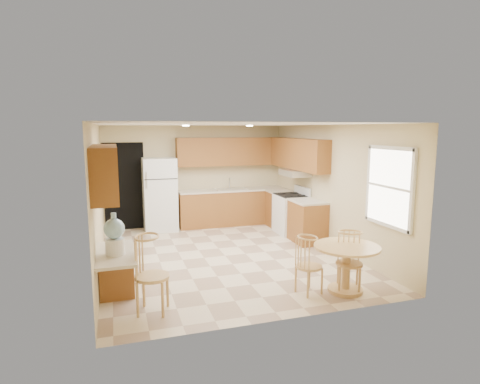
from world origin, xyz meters
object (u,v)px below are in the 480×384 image
object	(u,v)px
refrigerator	(160,194)
water_crock	(115,236)
chair_table_a	(312,261)
chair_desk	(153,269)
chair_table_b	(353,258)
dining_table	(346,262)
stove	(291,213)

from	to	relation	value
refrigerator	water_crock	distance (m)	4.31
chair_table_a	water_crock	distance (m)	2.79
water_crock	refrigerator	bearing A→B (deg)	75.89
chair_desk	chair_table_b	bearing A→B (deg)	104.73
dining_table	chair_table_b	distance (m)	0.13
stove	chair_table_a	size ratio (longest dim) A/B	1.26
chair_desk	water_crock	size ratio (longest dim) A/B	1.83
chair_table_a	water_crock	xyz separation A→B (m)	(-2.71, 0.38, 0.50)
dining_table	chair_table_a	xyz separation A→B (m)	(-0.55, 0.04, 0.06)
chair_table_b	chair_desk	distance (m)	2.87
refrigerator	chair_table_a	bearing A→B (deg)	-69.96
stove	chair_table_b	size ratio (longest dim) A/B	1.21
refrigerator	water_crock	size ratio (longest dim) A/B	3.10
chair_table_a	water_crock	size ratio (longest dim) A/B	1.53
chair_desk	stove	bearing A→B (deg)	151.67
stove	chair_desk	world-z (taller)	stove
dining_table	chair_table_b	xyz separation A→B (m)	(0.05, -0.09, 0.08)
refrigerator	stove	bearing A→B (deg)	-22.99
chair_desk	refrigerator	bearing A→B (deg)	-169.36
chair_table_b	chair_desk	world-z (taller)	chair_desk
water_crock	chair_desk	bearing A→B (deg)	-36.52
stove	chair_desk	distance (m)	4.79
chair_table_a	chair_table_b	distance (m)	0.61
dining_table	chair_desk	bearing A→B (deg)	178.20
refrigerator	chair_table_b	xyz separation A→B (m)	(2.26, -4.69, -0.32)
dining_table	water_crock	size ratio (longest dim) A/B	1.72
chair_table_a	chair_desk	world-z (taller)	chair_desk
dining_table	water_crock	world-z (taller)	water_crock
chair_table_b	chair_desk	bearing A→B (deg)	23.36
chair_table_b	water_crock	size ratio (longest dim) A/B	1.61
stove	dining_table	xyz separation A→B (m)	(-0.66, -3.38, -0.00)
chair_table_b	refrigerator	bearing A→B (deg)	-37.36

